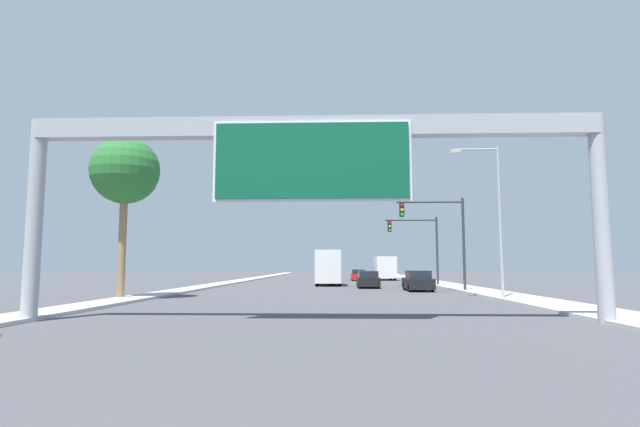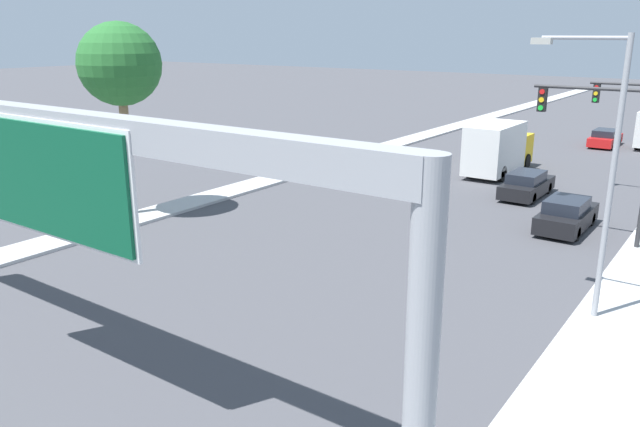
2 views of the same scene
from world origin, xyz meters
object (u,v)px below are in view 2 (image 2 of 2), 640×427
Objects in this scene: car_near_right at (605,138)px; truck_box_secondary at (498,148)px; car_mid_left at (566,215)px; car_far_center at (527,185)px; traffic_light_near_intersection at (612,137)px; palm_tree_background at (120,66)px; sign_gantry at (49,172)px; street_lamp_right at (602,157)px.

car_near_right is 15.56m from truck_box_secondary.
car_mid_left is 6.19m from car_far_center.
car_near_right is 27.10m from traffic_light_near_intersection.
truck_box_secondary is at bearing 60.29° from palm_tree_background.
sign_gantry is at bearing -43.74° from palm_tree_background.
traffic_light_near_intersection is 8.26m from street_lamp_right.
car_mid_left is at bearing -82.06° from car_near_right.
car_far_center is 22.51m from palm_tree_background.
car_far_center reaches higher than car_near_right.
palm_tree_background is (-18.53, -10.24, 6.68)m from car_mid_left.
street_lamp_right is at bearing -79.32° from car_near_right.
car_far_center is 0.65× the size of truck_box_secondary.
car_far_center is 6.07m from truck_box_secondary.
sign_gantry is 46.77m from car_near_right.
car_mid_left is 12.22m from truck_box_secondary.
traffic_light_near_intersection is (8.74, 20.08, -0.99)m from sign_gantry.
car_mid_left is 22.20m from palm_tree_background.
truck_box_secondary is (-7.00, 9.97, 0.97)m from car_mid_left.
sign_gantry is at bearing -129.93° from street_lamp_right.
car_mid_left is 0.96× the size of car_far_center.
sign_gantry is 2.29× the size of street_lamp_right.
car_near_right is at bearing 85.68° from sign_gantry.
street_lamp_right is at bearing -65.80° from car_far_center.
car_far_center is 0.67× the size of traffic_light_near_intersection.
palm_tree_background is 1.06× the size of street_lamp_right.
street_lamp_right reaches higher than car_mid_left.
palm_tree_background reaches higher than car_mid_left.
sign_gantry is 4.36× the size of car_far_center.
truck_box_secondary reaches higher than car_far_center.
palm_tree_background reaches higher than street_lamp_right.
car_near_right is 0.64× the size of truck_box_secondary.
traffic_light_near_intersection is at bearing -34.43° from car_mid_left.
car_near_right is at bearing 100.68° from street_lamp_right.
traffic_light_near_intersection is (5.24, -6.30, 4.02)m from car_far_center.
traffic_light_near_intersection is 0.74× the size of palm_tree_background.
sign_gantry is 22.94m from car_mid_left.
car_near_right is at bearing 101.27° from traffic_light_near_intersection.
sign_gantry is 4.47× the size of car_near_right.
sign_gantry is at bearing -97.56° from car_far_center.
street_lamp_right is at bearing -81.26° from traffic_light_near_intersection.
street_lamp_right is (9.99, 11.94, -0.41)m from sign_gantry.
truck_box_secondary is 22.03m from street_lamp_right.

